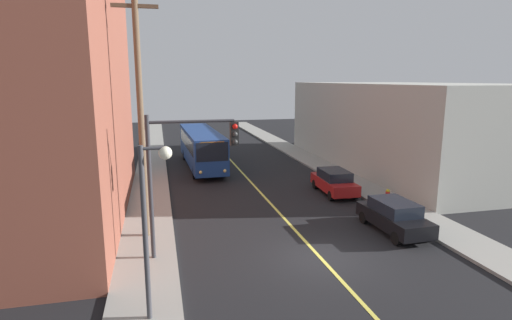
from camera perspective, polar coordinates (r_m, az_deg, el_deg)
ground_plane at (r=18.27m, az=8.95°, el=-13.30°), size 120.00×120.00×0.00m
sidewalk_left at (r=26.40m, az=-14.58°, el=-5.58°), size 2.50×90.00×0.15m
sidewalk_right at (r=29.77m, az=14.60°, el=-3.69°), size 2.50×90.00×0.15m
lane_stripe_center at (r=31.91m, az=-1.31°, el=-2.46°), size 0.16×60.00×0.01m
building_left_brick at (r=24.71m, az=-30.23°, el=8.40°), size 10.00×19.28×13.94m
building_right_warehouse at (r=38.06m, az=20.18°, el=4.57°), size 12.00×24.84×7.19m
city_bus at (r=35.73m, az=-7.62°, el=1.89°), size 2.91×12.22×3.20m
parked_car_black at (r=21.71m, az=18.65°, el=-7.36°), size 1.90×4.44×1.62m
parked_car_red at (r=27.76m, az=10.84°, el=-2.96°), size 1.97×4.47×1.62m
utility_pole_near at (r=19.39m, az=-15.88°, el=8.26°), size 2.40×0.28×11.99m
traffic_signal_left_corner at (r=17.03m, az=-9.51°, el=0.11°), size 3.75×0.48×6.00m
street_lamp_left at (r=12.72m, az=-14.35°, el=-6.49°), size 0.98×0.40×5.50m
fire_hydrant at (r=26.19m, az=17.85°, el=-4.74°), size 0.44×0.26×0.84m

